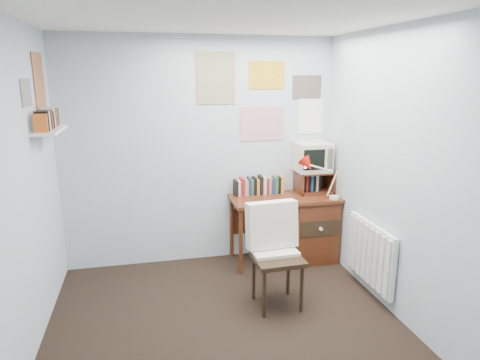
% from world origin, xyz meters
% --- Properties ---
extents(ground, '(3.50, 3.50, 0.00)m').
position_xyz_m(ground, '(0.00, 0.00, 0.00)').
color(ground, black).
rests_on(ground, ground).
extents(back_wall, '(3.00, 0.02, 2.50)m').
position_xyz_m(back_wall, '(0.00, 1.75, 1.25)').
color(back_wall, silver).
rests_on(back_wall, ground).
extents(left_wall, '(0.02, 3.50, 2.50)m').
position_xyz_m(left_wall, '(-1.50, 0.00, 1.25)').
color(left_wall, silver).
rests_on(left_wall, ground).
extents(right_wall, '(0.02, 3.50, 2.50)m').
position_xyz_m(right_wall, '(1.50, 0.00, 1.25)').
color(right_wall, silver).
rests_on(right_wall, ground).
extents(ceiling, '(3.00, 3.50, 0.02)m').
position_xyz_m(ceiling, '(0.00, 0.00, 2.50)').
color(ceiling, white).
rests_on(ceiling, back_wall).
extents(desk, '(1.20, 0.55, 0.76)m').
position_xyz_m(desk, '(1.17, 1.48, 0.41)').
color(desk, '#582714').
rests_on(desk, ground).
extents(desk_chair, '(0.49, 0.47, 0.93)m').
position_xyz_m(desk_chair, '(0.52, 0.54, 0.46)').
color(desk_chair, black).
rests_on(desk_chair, ground).
extents(desk_lamp, '(0.32, 0.28, 0.41)m').
position_xyz_m(desk_lamp, '(1.41, 1.28, 0.97)').
color(desk_lamp, red).
rests_on(desk_lamp, desk).
extents(tv_riser, '(0.40, 0.30, 0.25)m').
position_xyz_m(tv_riser, '(1.29, 1.59, 0.89)').
color(tv_riser, '#582714').
rests_on(tv_riser, desk).
extents(crt_tv, '(0.38, 0.35, 0.36)m').
position_xyz_m(crt_tv, '(1.26, 1.61, 1.19)').
color(crt_tv, beige).
rests_on(crt_tv, tv_riser).
extents(book_row, '(0.60, 0.14, 0.22)m').
position_xyz_m(book_row, '(0.66, 1.66, 0.87)').
color(book_row, '#582714').
rests_on(book_row, desk).
extents(radiator, '(0.09, 0.80, 0.60)m').
position_xyz_m(radiator, '(1.46, 0.55, 0.42)').
color(radiator, white).
rests_on(radiator, right_wall).
extents(wall_shelf, '(0.20, 0.62, 0.24)m').
position_xyz_m(wall_shelf, '(-1.40, 1.10, 1.62)').
color(wall_shelf, white).
rests_on(wall_shelf, left_wall).
extents(posters_back, '(1.20, 0.01, 0.90)m').
position_xyz_m(posters_back, '(0.70, 1.74, 1.85)').
color(posters_back, white).
rests_on(posters_back, back_wall).
extents(posters_left, '(0.01, 0.70, 0.60)m').
position_xyz_m(posters_left, '(-1.49, 1.10, 2.00)').
color(posters_left, white).
rests_on(posters_left, left_wall).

